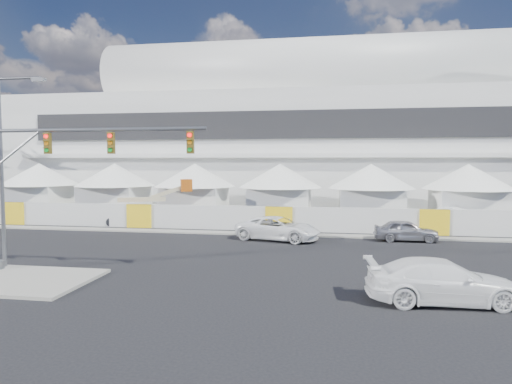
% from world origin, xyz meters
% --- Properties ---
extents(ground, '(160.00, 160.00, 0.00)m').
position_xyz_m(ground, '(0.00, 0.00, 0.00)').
color(ground, black).
rests_on(ground, ground).
extents(far_curb, '(80.00, 1.20, 0.12)m').
position_xyz_m(far_curb, '(20.00, 12.50, 0.06)').
color(far_curb, gray).
rests_on(far_curb, ground).
extents(stadium, '(80.00, 24.80, 21.98)m').
position_xyz_m(stadium, '(8.71, 41.50, 9.45)').
color(stadium, silver).
rests_on(stadium, ground).
extents(tent_row, '(53.40, 8.40, 5.40)m').
position_xyz_m(tent_row, '(0.50, 24.00, 3.15)').
color(tent_row, white).
rests_on(tent_row, ground).
extents(hoarding_fence, '(70.00, 0.25, 2.00)m').
position_xyz_m(hoarding_fence, '(6.00, 14.50, 1.00)').
color(hoarding_fence, silver).
rests_on(hoarding_fence, ground).
extents(sedan_silver, '(1.87, 4.49, 1.52)m').
position_xyz_m(sedan_silver, '(15.46, 11.40, 0.76)').
color(sedan_silver, '#A9A8AD').
rests_on(sedan_silver, ground).
extents(pickup_curb, '(4.19, 6.56, 1.69)m').
position_xyz_m(pickup_curb, '(6.43, 10.32, 0.84)').
color(pickup_curb, white).
rests_on(pickup_curb, ground).
extents(pickup_near, '(2.91, 6.23, 1.76)m').
position_xyz_m(pickup_near, '(14.66, -3.03, 0.88)').
color(pickup_near, white).
rests_on(pickup_near, ground).
extents(lot_car_a, '(3.86, 5.15, 1.62)m').
position_xyz_m(lot_car_a, '(20.97, 20.06, 0.81)').
color(lot_car_a, white).
rests_on(lot_car_a, ground).
extents(lot_car_b, '(2.33, 4.88, 1.61)m').
position_xyz_m(lot_car_b, '(23.01, 18.59, 0.80)').
color(lot_car_b, black).
rests_on(lot_car_b, ground).
extents(traffic_mast, '(11.69, 0.79, 8.10)m').
position_xyz_m(traffic_mast, '(-4.51, -1.42, 4.69)').
color(traffic_mast, slate).
rests_on(traffic_mast, median_island).
extents(streetlight_median, '(2.77, 0.28, 10.01)m').
position_xyz_m(streetlight_median, '(-6.58, -0.80, 5.90)').
color(streetlight_median, slate).
rests_on(streetlight_median, median_island).
extents(boom_lift, '(8.18, 3.24, 4.00)m').
position_xyz_m(boom_lift, '(-7.16, 16.03, 1.08)').
color(boom_lift, '#BC5511').
rests_on(boom_lift, ground).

